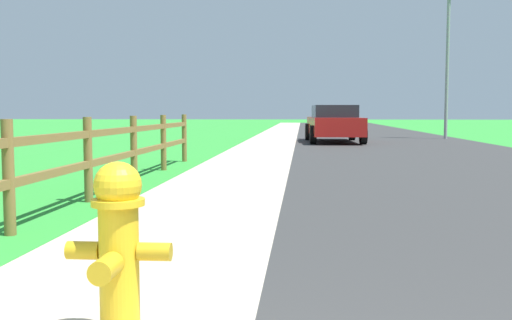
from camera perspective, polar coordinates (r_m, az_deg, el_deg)
ground_plane at (r=25.98m, az=3.93°, el=2.10°), size 120.00×120.00×0.00m
road_asphalt at (r=28.16m, az=11.12°, el=2.24°), size 7.00×66.00×0.01m
curb_concrete at (r=28.16m, az=-2.15°, el=2.32°), size 6.00×66.00×0.01m
grass_verge at (r=28.38m, az=-5.16°, el=2.33°), size 5.00×66.00×0.00m
fire_hydrant at (r=3.14m, az=-13.08°, el=-8.05°), size 0.54×0.45×0.92m
rail_fence at (r=7.88m, az=-15.82°, el=0.63°), size 0.11×12.49×1.10m
parked_suv_red at (r=22.81m, az=7.49°, el=3.52°), size 2.18×5.00×1.40m
street_lamp at (r=26.68m, az=18.14°, el=9.77°), size 1.17×0.20×6.08m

